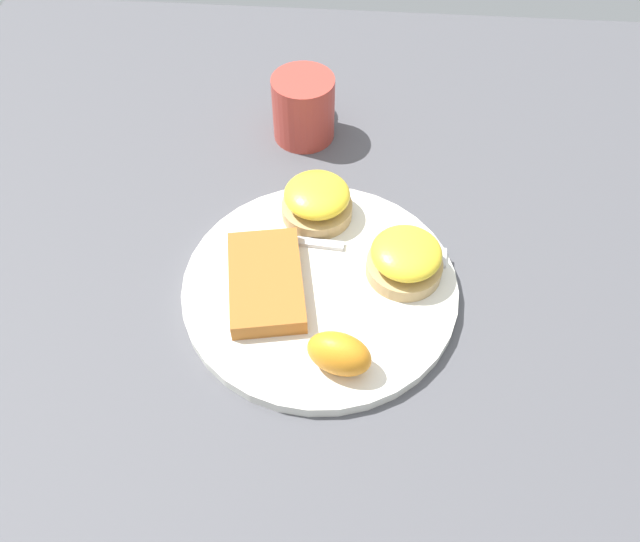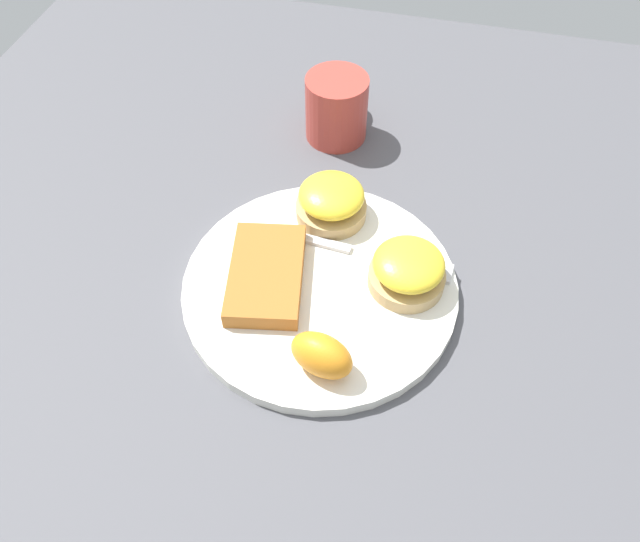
{
  "view_description": "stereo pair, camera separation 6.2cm",
  "coord_description": "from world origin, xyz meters",
  "px_view_note": "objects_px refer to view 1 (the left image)",
  "views": [
    {
      "loc": [
        -0.38,
        -0.03,
        0.52
      ],
      "look_at": [
        0.0,
        0.0,
        0.03
      ],
      "focal_mm": 35.0,
      "sensor_mm": 36.0,
      "label": 1
    },
    {
      "loc": [
        -0.37,
        -0.09,
        0.52
      ],
      "look_at": [
        0.0,
        0.0,
        0.03
      ],
      "focal_mm": 35.0,
      "sensor_mm": 36.0,
      "label": 2
    }
  ],
  "objects_px": {
    "hashbrown_patty": "(266,281)",
    "fork": "(353,247)",
    "sandwich_benedict_right": "(317,201)",
    "orange_wedge": "(339,354)",
    "sandwich_benedict_left": "(405,259)",
    "cup": "(304,107)"
  },
  "relations": [
    {
      "from": "hashbrown_patty",
      "to": "fork",
      "type": "xyz_separation_m",
      "value": [
        0.06,
        -0.08,
        -0.01
      ]
    },
    {
      "from": "sandwich_benedict_right",
      "to": "fork",
      "type": "distance_m",
      "value": 0.07
    },
    {
      "from": "sandwich_benedict_right",
      "to": "orange_wedge",
      "type": "relative_size",
      "value": 1.29
    },
    {
      "from": "sandwich_benedict_left",
      "to": "fork",
      "type": "distance_m",
      "value": 0.06
    },
    {
      "from": "sandwich_benedict_left",
      "to": "cup",
      "type": "distance_m",
      "value": 0.26
    },
    {
      "from": "hashbrown_patty",
      "to": "orange_wedge",
      "type": "distance_m",
      "value": 0.12
    },
    {
      "from": "fork",
      "to": "orange_wedge",
      "type": "bearing_deg",
      "value": 177.49
    },
    {
      "from": "hashbrown_patty",
      "to": "cup",
      "type": "relative_size",
      "value": 1.14
    },
    {
      "from": "sandwich_benedict_right",
      "to": "hashbrown_patty",
      "type": "bearing_deg",
      "value": 157.76
    },
    {
      "from": "sandwich_benedict_right",
      "to": "hashbrown_patty",
      "type": "distance_m",
      "value": 0.11
    },
    {
      "from": "sandwich_benedict_right",
      "to": "orange_wedge",
      "type": "xyz_separation_m",
      "value": [
        -0.19,
        -0.04,
        0.0
      ]
    },
    {
      "from": "orange_wedge",
      "to": "fork",
      "type": "bearing_deg",
      "value": -2.51
    },
    {
      "from": "orange_wedge",
      "to": "cup",
      "type": "xyz_separation_m",
      "value": [
        0.34,
        0.06,
        0.01
      ]
    },
    {
      "from": "hashbrown_patty",
      "to": "cup",
      "type": "height_order",
      "value": "cup"
    },
    {
      "from": "orange_wedge",
      "to": "cup",
      "type": "bearing_deg",
      "value": 10.67
    },
    {
      "from": "orange_wedge",
      "to": "fork",
      "type": "xyz_separation_m",
      "value": [
        0.14,
        -0.01,
        -0.02
      ]
    },
    {
      "from": "sandwich_benedict_left",
      "to": "cup",
      "type": "xyz_separation_m",
      "value": [
        0.23,
        0.12,
        0.01
      ]
    },
    {
      "from": "fork",
      "to": "cup",
      "type": "distance_m",
      "value": 0.21
    },
    {
      "from": "hashbrown_patty",
      "to": "orange_wedge",
      "type": "xyz_separation_m",
      "value": [
        -0.08,
        -0.08,
        0.01
      ]
    },
    {
      "from": "hashbrown_patty",
      "to": "sandwich_benedict_right",
      "type": "bearing_deg",
      "value": -22.24
    },
    {
      "from": "fork",
      "to": "cup",
      "type": "bearing_deg",
      "value": 19.47
    },
    {
      "from": "hashbrown_patty",
      "to": "cup",
      "type": "xyz_separation_m",
      "value": [
        0.26,
        -0.01,
        0.02
      ]
    }
  ]
}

